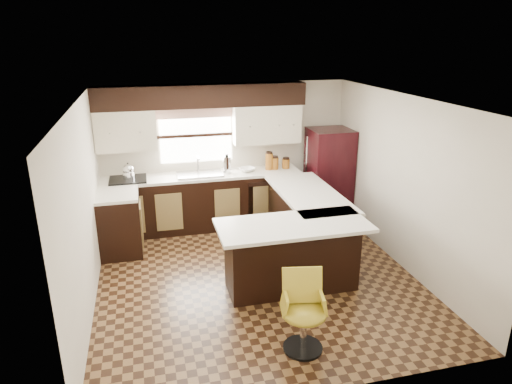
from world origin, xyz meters
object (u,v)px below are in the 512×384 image
object	(u,v)px
peninsula_return	(291,256)
bar_chair	(304,314)
peninsula_long	(304,223)
refrigerator	(329,175)

from	to	relation	value
peninsula_return	bar_chair	world-z (taller)	peninsula_return
peninsula_long	refrigerator	xyz separation A→B (m)	(0.83, 1.10, 0.37)
peninsula_long	peninsula_return	distance (m)	1.11
refrigerator	peninsula_long	bearing A→B (deg)	-127.01
peninsula_long	bar_chair	distance (m)	2.33
refrigerator	bar_chair	distance (m)	3.69
peninsula_return	peninsula_long	bearing A→B (deg)	61.70
peninsula_long	peninsula_return	xyz separation A→B (m)	(-0.53, -0.97, 0.00)
peninsula_long	peninsula_return	world-z (taller)	same
peninsula_long	refrigerator	bearing A→B (deg)	52.99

